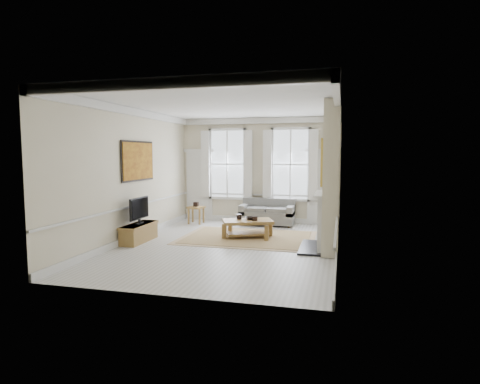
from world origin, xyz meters
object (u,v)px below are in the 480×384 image
(sofa, at_px, (267,214))
(coffee_table, at_px, (248,223))
(side_table, at_px, (196,210))
(tv_stand, at_px, (139,233))

(sofa, xyz_separation_m, coffee_table, (-0.15, -2.12, 0.06))
(side_table, xyz_separation_m, tv_stand, (-0.46, -2.91, -0.21))
(side_table, bearing_deg, tv_stand, -99.01)
(tv_stand, bearing_deg, coffee_table, 23.75)
(coffee_table, distance_m, tv_stand, 2.83)
(side_table, height_order, coffee_table, side_table)
(sofa, bearing_deg, tv_stand, -130.05)
(tv_stand, bearing_deg, sofa, 49.95)
(coffee_table, relative_size, tv_stand, 1.15)
(coffee_table, bearing_deg, tv_stand, -178.31)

